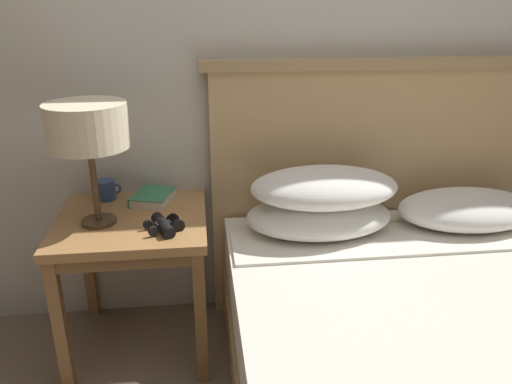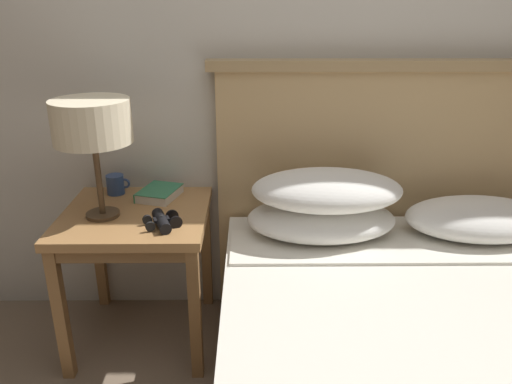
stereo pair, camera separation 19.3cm
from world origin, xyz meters
The scene contains 6 objects.
wall_back centered at (0.00, 1.05, 1.30)m, with size 8.00×0.06×2.60m.
nightstand centered at (-0.67, 0.75, 0.52)m, with size 0.58×0.58×0.60m.
table_lamp centered at (-0.79, 0.70, 0.97)m, with size 0.29×0.29×0.46m.
book_on_nightstand centered at (-0.60, 0.89, 0.62)m, with size 0.19×0.22×0.04m.
binoculars_pair centered at (-0.54, 0.60, 0.63)m, with size 0.16×0.16×0.05m.
coffee_mug centered at (-0.79, 0.94, 0.65)m, with size 0.10×0.08×0.08m.
Camera 2 is at (-0.20, -1.10, 1.41)m, focal length 35.00 mm.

